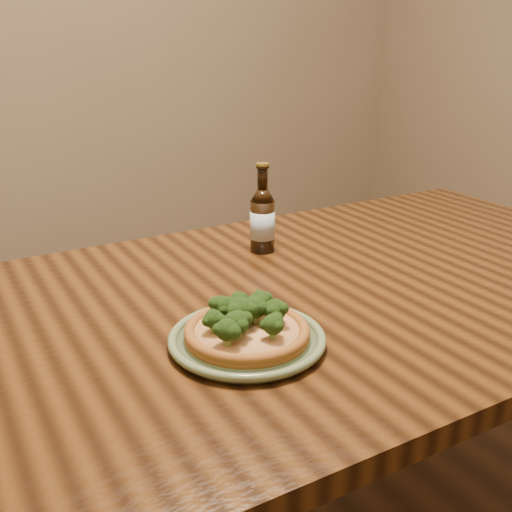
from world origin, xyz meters
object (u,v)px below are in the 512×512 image
table (318,327)px  plate (247,339)px  beer_bottle (262,219)px  pizza (247,327)px

table → plate: bearing=-150.0°
plate → beer_bottle: bearing=56.5°
plate → beer_bottle: (0.24, 0.37, 0.07)m
table → pizza: pizza is taller
plate → beer_bottle: size_ratio=1.24×
pizza → beer_bottle: 0.44m
pizza → beer_bottle: bearing=56.4°
pizza → table: bearing=29.8°
plate → beer_bottle: 0.45m
table → plate: (-0.24, -0.14, 0.10)m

